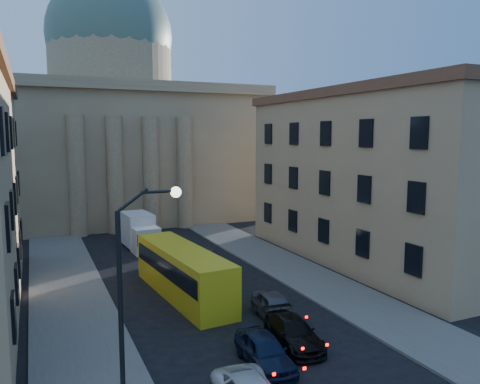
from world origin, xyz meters
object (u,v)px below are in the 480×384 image
at_px(car_left_near, 264,351).
at_px(box_truck, 140,232).
at_px(street_lamp, 133,278).
at_px(city_bus, 183,270).

bearing_deg(car_left_near, box_truck, 95.15).
bearing_deg(car_left_near, street_lamp, -168.70).
relative_size(car_left_near, box_truck, 0.72).
bearing_deg(box_truck, car_left_near, -92.80).
bearing_deg(box_truck, city_bus, -94.47).
relative_size(street_lamp, car_left_near, 1.96).
bearing_deg(street_lamp, car_left_near, 7.05).
bearing_deg(city_bus, car_left_near, -91.79).
xyz_separation_m(car_left_near, box_truck, (-0.40, 25.57, 0.81)).
bearing_deg(city_bus, box_truck, 84.32).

